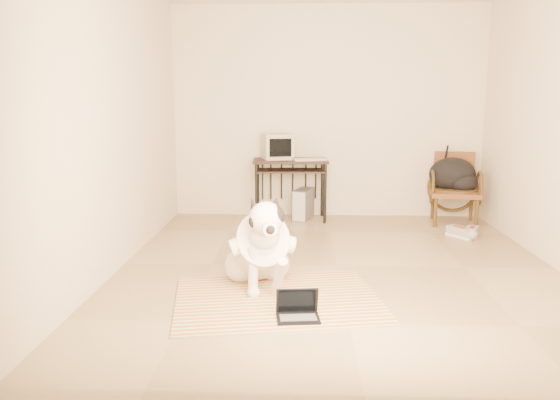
# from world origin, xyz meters

# --- Properties ---
(floor) EXTENTS (4.50, 4.50, 0.00)m
(floor) POSITION_xyz_m (0.00, 0.00, 0.00)
(floor) COLOR #9B855F
(floor) RESTS_ON ground
(wall_back) EXTENTS (4.50, 0.00, 4.50)m
(wall_back) POSITION_xyz_m (0.00, 2.25, 1.35)
(wall_back) COLOR beige
(wall_back) RESTS_ON floor
(wall_front) EXTENTS (4.50, 0.00, 4.50)m
(wall_front) POSITION_xyz_m (0.00, -2.25, 1.35)
(wall_front) COLOR beige
(wall_front) RESTS_ON floor
(wall_left) EXTENTS (0.00, 4.50, 4.50)m
(wall_left) POSITION_xyz_m (-2.00, 0.00, 1.35)
(wall_left) COLOR beige
(wall_left) RESTS_ON floor
(rug) EXTENTS (1.74, 1.44, 0.02)m
(rug) POSITION_xyz_m (-0.51, -0.91, 0.01)
(rug) COLOR #C76017
(rug) RESTS_ON floor
(dog) EXTENTS (0.60, 1.10, 0.84)m
(dog) POSITION_xyz_m (-0.67, -0.62, 0.33)
(dog) COLOR silver
(dog) RESTS_ON rug
(laptop) EXTENTS (0.32, 0.24, 0.21)m
(laptop) POSITION_xyz_m (-0.36, -1.27, 0.07)
(laptop) COLOR black
(laptop) RESTS_ON rug
(computer_desk) EXTENTS (0.95, 0.56, 0.78)m
(computer_desk) POSITION_xyz_m (-0.47, 1.95, 0.67)
(computer_desk) COLOR black
(computer_desk) RESTS_ON floor
(crt_monitor) EXTENTS (0.43, 0.42, 0.32)m
(crt_monitor) POSITION_xyz_m (-0.64, 2.00, 0.93)
(crt_monitor) COLOR #B9A991
(crt_monitor) RESTS_ON computer_desk
(desk_keyboard) EXTENTS (0.43, 0.25, 0.03)m
(desk_keyboard) POSITION_xyz_m (-0.23, 1.84, 0.79)
(desk_keyboard) COLOR #B9A991
(desk_keyboard) RESTS_ON computer_desk
(pc_tower) EXTENTS (0.29, 0.45, 0.39)m
(pc_tower) POSITION_xyz_m (-0.31, 2.00, 0.19)
(pc_tower) COLOR #535356
(pc_tower) RESTS_ON floor
(rattan_chair) EXTENTS (0.66, 0.64, 0.87)m
(rattan_chair) POSITION_xyz_m (1.57, 1.86, 0.44)
(rattan_chair) COLOR brown
(rattan_chair) RESTS_ON floor
(backpack) EXTENTS (0.57, 0.49, 0.42)m
(backpack) POSITION_xyz_m (1.55, 1.86, 0.59)
(backpack) COLOR black
(backpack) RESTS_ON rattan_chair
(sneaker_left) EXTENTS (0.29, 0.35, 0.12)m
(sneaker_left) POSITION_xyz_m (1.46, 1.12, 0.05)
(sneaker_left) COLOR silver
(sneaker_left) RESTS_ON floor
(sneaker_right) EXTENTS (0.23, 0.32, 0.10)m
(sneaker_right) POSITION_xyz_m (1.59, 1.17, 0.05)
(sneaker_right) COLOR silver
(sneaker_right) RESTS_ON floor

